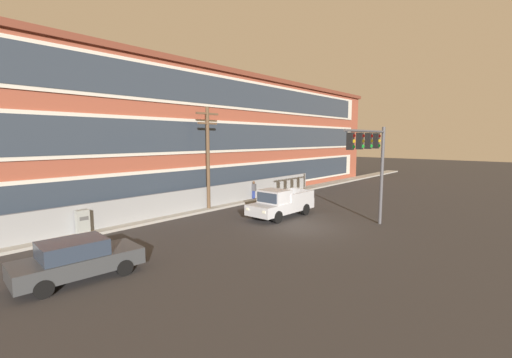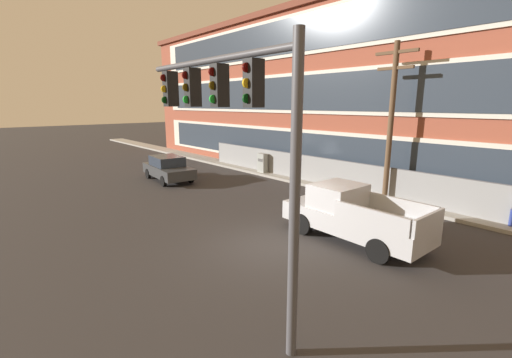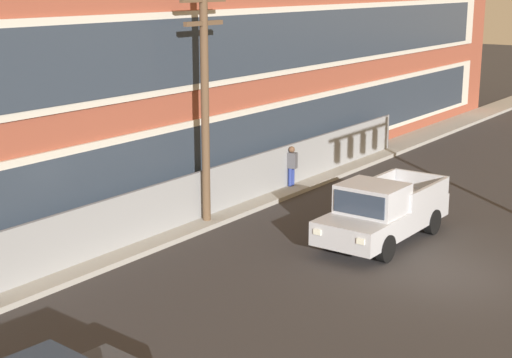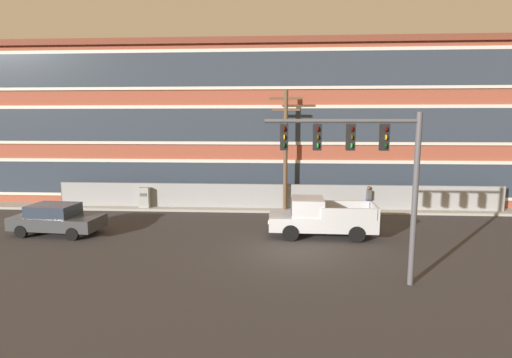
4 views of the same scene
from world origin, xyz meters
The scene contains 10 objects.
ground_plane centered at (0.00, 0.00, 0.00)m, with size 160.00×160.00×0.00m, color #333030.
sidewalk_building_side centered at (0.00, 8.47, 0.08)m, with size 80.00×1.66×0.16m, color #9E9B93.
brick_mill_building centered at (0.68, 14.02, 5.55)m, with size 54.80×10.05×11.08m.
chain_link_fence centered at (-0.75, 8.44, 0.89)m, with size 28.78×0.06×1.75m.
traffic_signal_mast centered at (2.37, -3.19, 4.53)m, with size 5.32×0.43×6.08m.
pickup_truck_silver centered at (1.52, 2.69, 0.94)m, with size 5.35×2.15×1.96m.
sedan_dark_grey centered at (-11.93, 2.25, 0.80)m, with size 4.63×2.27×1.56m.
utility_pole_near_corner centered at (-0.17, 8.13, 4.21)m, with size 2.06×0.26×7.67m.
electrical_cabinet centered at (-9.33, 8.09, 0.75)m, with size 0.65×0.43×1.49m.
pedestrian_near_cabinet centered at (5.14, 8.30, 0.97)m, with size 0.32×0.43×1.69m.
Camera 4 is at (-0.50, -17.03, 5.77)m, focal length 28.00 mm.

